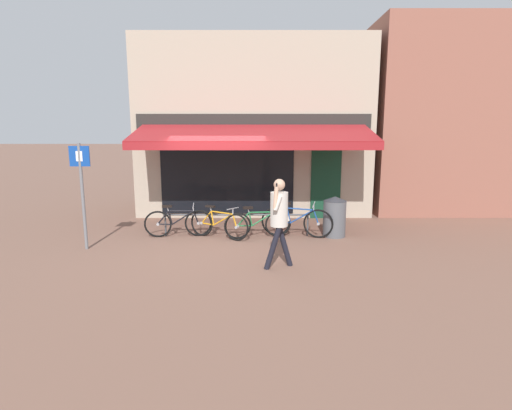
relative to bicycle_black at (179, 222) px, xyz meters
name	(u,v)px	position (x,y,z in m)	size (l,w,h in m)	color
ground_plane	(216,240)	(0.95, -0.28, -0.37)	(160.00, 160.00, 0.00)	brown
shop_front	(255,129)	(1.89, 3.71, 2.35)	(7.25, 4.94, 5.44)	tan
neighbour_building	(472,120)	(9.30, 4.23, 2.64)	(7.17, 4.00, 6.01)	#8E5647
bike_rack_rail	(238,218)	(1.46, 0.08, 0.11)	(3.69, 0.04, 0.57)	#47494F
bicycle_black	(179,222)	(0.00, 0.00, 0.00)	(1.67, 0.52, 0.82)	black
bicycle_orange	(220,224)	(1.03, -0.12, -0.01)	(1.53, 0.85, 0.81)	black
bicycle_green	(259,224)	(2.00, -0.12, 0.00)	(1.68, 0.52, 0.82)	black
bicycle_blue	(298,222)	(2.97, -0.01, 0.03)	(1.78, 0.67, 0.89)	black
pedestrian_adult	(280,213)	(2.40, -2.30, 0.71)	(0.58, 0.58, 1.75)	black
litter_bin	(336,216)	(3.93, 0.06, 0.15)	(0.57, 0.57, 1.02)	#515459
parking_sign	(83,185)	(-1.86, -1.07, 1.08)	(0.44, 0.07, 2.36)	slate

